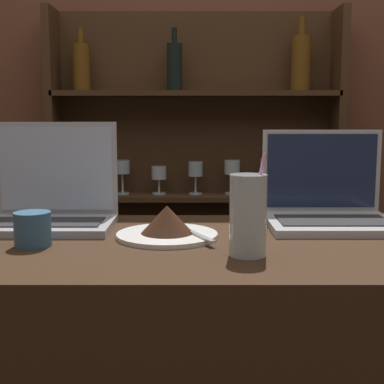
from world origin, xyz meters
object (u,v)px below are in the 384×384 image
at_px(laptop_far, 329,205).
at_px(cake_plate, 168,226).
at_px(coffee_cup, 34,229).
at_px(water_glass, 249,215).
at_px(laptop_near, 52,202).

distance_m(laptop_far, cake_plate, 0.41).
height_order(laptop_far, coffee_cup, laptop_far).
height_order(water_glass, coffee_cup, water_glass).
xyz_separation_m(cake_plate, water_glass, (0.16, -0.15, 0.05)).
distance_m(laptop_near, water_glass, 0.52).
bearing_deg(laptop_near, coffee_cup, -86.21).
bearing_deg(water_glass, cake_plate, 136.82).
xyz_separation_m(laptop_far, cake_plate, (-0.38, -0.15, -0.02)).
relative_size(water_glass, coffee_cup, 2.62).
relative_size(laptop_near, coffee_cup, 4.05).
xyz_separation_m(laptop_near, cake_plate, (0.28, -0.12, -0.03)).
xyz_separation_m(laptop_near, coffee_cup, (0.01, -0.20, -0.02)).
distance_m(laptop_far, water_glass, 0.37).
relative_size(laptop_near, laptop_far, 0.99).
xyz_separation_m(laptop_far, water_glass, (-0.22, -0.29, 0.03)).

